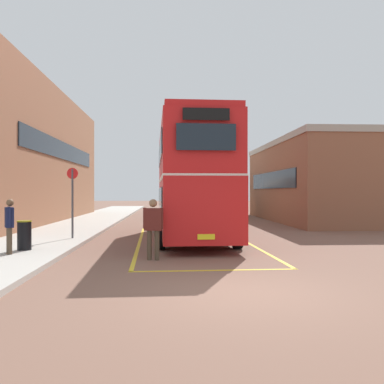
{
  "coord_description": "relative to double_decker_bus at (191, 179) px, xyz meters",
  "views": [
    {
      "loc": [
        -1.38,
        -8.34,
        1.98
      ],
      "look_at": [
        -0.25,
        12.25,
        1.95
      ],
      "focal_mm": 39.87,
      "sensor_mm": 36.0,
      "label": 1
    }
  ],
  "objects": [
    {
      "name": "litter_bin",
      "position": [
        -5.48,
        -4.06,
        -1.91
      ],
      "size": [
        0.45,
        0.45,
        0.92
      ],
      "color": "black",
      "rests_on": "sidewalk_left"
    },
    {
      "name": "sidewalk_left",
      "position": [
        -6.07,
        7.44,
        -2.44
      ],
      "size": [
        4.0,
        57.6,
        0.14
      ],
      "primitive_type": "cube",
      "color": "#B2ADA3",
      "rests_on": "ground"
    },
    {
      "name": "double_decker_bus",
      "position": [
        0.0,
        0.0,
        0.0
      ],
      "size": [
        3.16,
        10.31,
        4.75
      ],
      "color": "black",
      "rests_on": "ground"
    },
    {
      "name": "depot_building_right",
      "position": [
        9.94,
        10.55,
        0.15
      ],
      "size": [
        8.15,
        15.13,
        5.32
      ],
      "color": "brown",
      "rests_on": "ground"
    },
    {
      "name": "pedestrian_boarding",
      "position": [
        -1.39,
        -5.39,
        -1.49
      ],
      "size": [
        0.58,
        0.29,
        1.76
      ],
      "color": "#473828",
      "rests_on": "ground"
    },
    {
      "name": "bay_marking_yellow",
      "position": [
        0.03,
        -1.93,
        -2.51
      ],
      "size": [
        4.68,
        12.37,
        0.01
      ],
      "color": "gold",
      "rests_on": "ground"
    },
    {
      "name": "brick_building_left",
      "position": [
        -11.01,
        10.12,
        1.65
      ],
      "size": [
        6.75,
        22.18,
        8.32
      ],
      "color": "#9E6647",
      "rests_on": "ground"
    },
    {
      "name": "bus_stop_sign",
      "position": [
        -4.73,
        -0.7,
        -0.71
      ],
      "size": [
        0.44,
        0.08,
        2.77
      ],
      "color": "#4C4C51",
      "rests_on": "sidewalk_left"
    },
    {
      "name": "single_deck_bus",
      "position": [
        2.61,
        17.29,
        -0.87
      ],
      "size": [
        3.26,
        9.84,
        3.02
      ],
      "color": "black",
      "rests_on": "ground"
    },
    {
      "name": "pedestrian_waiting_near",
      "position": [
        -5.62,
        -4.92,
        -1.45
      ],
      "size": [
        0.39,
        0.51,
        1.61
      ],
      "color": "#473828",
      "rests_on": "sidewalk_left"
    },
    {
      "name": "ground_plane",
      "position": [
        0.43,
        5.04,
        -2.51
      ],
      "size": [
        135.6,
        135.6,
        0.0
      ],
      "primitive_type": "plane",
      "color": "brown"
    }
  ]
}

